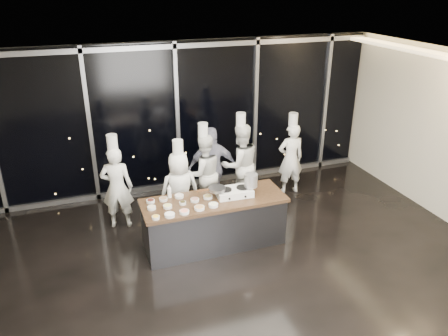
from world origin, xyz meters
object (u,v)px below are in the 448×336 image
Objects in this scene: chef_left at (180,190)px; guest at (212,168)px; stock_pot at (251,180)px; frying_pan at (217,189)px; chef_side at (291,158)px; chef_far_left at (117,186)px; chef_right at (240,164)px; chef_center at (204,173)px; demo_counter at (214,222)px; stove at (234,192)px.

guest is at bearing -145.28° from chef_left.
frying_pan is at bearing 174.65° from stock_pot.
guest is at bearing 5.96° from chef_side.
guest is 0.95× the size of chef_side.
chef_side is at bearing -170.66° from guest.
chef_far_left is 2.48m from chef_right.
demo_counter is at bearing 76.12° from chef_center.
chef_left is 1.49m from chef_right.
chef_center is (1.69, 0.08, -0.01)m from chef_far_left.
guest is (1.90, 0.15, 0.03)m from chef_far_left.
stove is 2.21m from chef_far_left.
chef_right reaches higher than chef_left.
chef_side is (1.99, 0.16, -0.01)m from chef_center.
demo_counter is 1.95m from chef_far_left.
chef_far_left is 1.70m from chef_center.
frying_pan is 0.61m from stock_pot.
chef_right is (2.48, 0.13, 0.05)m from chef_far_left.
guest is (0.34, 1.31, -0.21)m from frying_pan.
chef_side is at bearing -165.72° from chef_left.
stove is 1.45m from chef_right.
demo_counter is 4.76× the size of frying_pan.
chef_right reaches higher than stock_pot.
chef_right is (0.33, 1.34, -0.29)m from stock_pot.
chef_far_left is (-1.49, 1.20, 0.37)m from demo_counter.
frying_pan is 0.30× the size of guest.
demo_counter is at bearing 155.37° from chef_far_left.
guest is (0.20, 0.07, 0.04)m from chef_center.
stock_pot is at bearing -3.70° from stove.
chef_left is at bearing 142.65° from stock_pot.
stock_pot is at bearing 46.66° from chef_side.
chef_far_left is at bearing 146.07° from frying_pan.
chef_side is (2.14, 1.40, -0.26)m from frying_pan.
guest is (0.41, 1.35, 0.40)m from demo_counter.
guest is at bearing 100.75° from stock_pot.
guest is at bearing -161.15° from chef_far_left.
stove is at bearing 135.19° from chef_left.
frying_pan is 1.60m from chef_right.
frying_pan is at bearing 157.51° from chef_far_left.
stock_pot is 1.42m from guest.
demo_counter is at bearing 117.11° from chef_left.
chef_center is at bearing 109.57° from stock_pot.
chef_side reaches higher than demo_counter.
stock_pot reaches higher than demo_counter.
guest is 0.88× the size of chef_right.
demo_counter is at bearing 178.78° from stock_pot.
chef_center is at bearing -141.27° from chef_left.
chef_far_left is at bearing 11.09° from guest.
chef_far_left is at bearing -19.73° from chef_left.
chef_right is (0.62, 1.31, -0.09)m from stove.
chef_center is 0.94× the size of chef_right.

